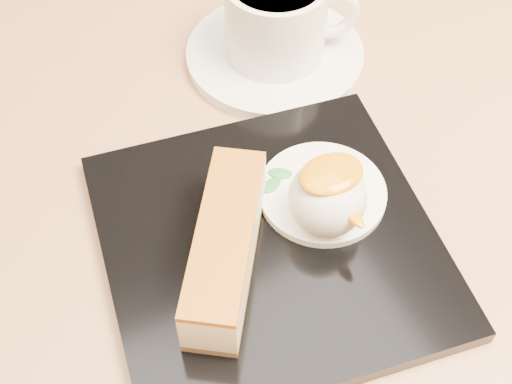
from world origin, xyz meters
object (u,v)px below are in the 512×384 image
dessert_plate (270,243)px  coffee_cup (278,17)px  table (204,371)px  saucer (275,55)px  cheesecake (225,247)px  ice_cream_scoop (327,198)px

dessert_plate → coffee_cup: bearing=59.7°
table → saucer: 0.27m
saucer → coffee_cup: coffee_cup is taller
dessert_plate → cheesecake: (-0.03, -0.00, 0.03)m
table → coffee_cup: 0.30m
dessert_plate → saucer: size_ratio=1.47×
table → dessert_plate: (0.06, -0.01, 0.16)m
cheesecake → saucer: cheesecake is taller
ice_cream_scoop → saucer: 0.18m
cheesecake → table: bearing=100.6°
cheesecake → coffee_cup: (0.13, 0.17, 0.01)m
table → cheesecake: 0.19m
table → cheesecake: size_ratio=6.39×
saucer → coffee_cup: size_ratio=1.40×
cheesecake → ice_cream_scoop: size_ratio=2.39×
saucer → coffee_cup: (0.00, -0.00, 0.04)m
table → coffee_cup: (0.15, 0.16, 0.20)m
dessert_plate → ice_cream_scoop: (0.04, -0.00, 0.03)m
dessert_plate → coffee_cup: (0.10, 0.17, 0.04)m
table → ice_cream_scoop: 0.22m
table → cheesecake: cheesecake is taller
cheesecake → ice_cream_scoop: bearing=-54.5°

